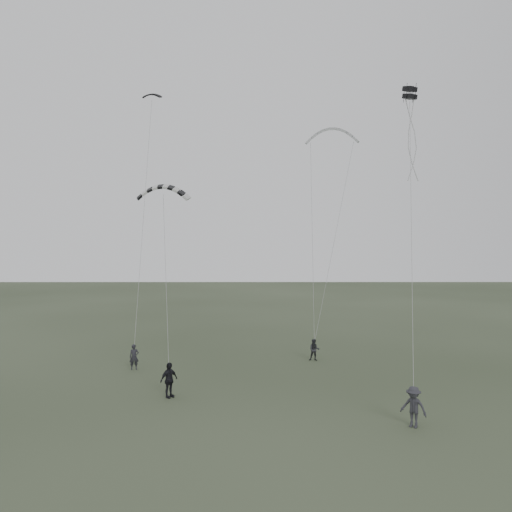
{
  "coord_description": "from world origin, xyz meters",
  "views": [
    {
      "loc": [
        0.82,
        -25.74,
        8.35
      ],
      "look_at": [
        0.86,
        5.56,
        7.26
      ],
      "focal_mm": 35.0,
      "sensor_mm": 36.0,
      "label": 1
    }
  ],
  "objects_px": {
    "kite_pale_large": "(332,129)",
    "kite_striped": "(163,187)",
    "flyer_left": "(134,357)",
    "kite_box": "(410,93)",
    "kite_dark_small": "(152,94)",
    "flyer_right": "(314,350)",
    "flyer_far": "(413,407)",
    "flyer_center": "(169,380)"
  },
  "relations": [
    {
      "from": "flyer_center",
      "to": "flyer_far",
      "type": "height_order",
      "value": "flyer_center"
    },
    {
      "from": "kite_pale_large",
      "to": "kite_striped",
      "type": "relative_size",
      "value": 1.25
    },
    {
      "from": "flyer_center",
      "to": "flyer_right",
      "type": "bearing_deg",
      "value": -5.75
    },
    {
      "from": "flyer_left",
      "to": "kite_dark_small",
      "type": "distance_m",
      "value": 19.44
    },
    {
      "from": "flyer_center",
      "to": "kite_pale_large",
      "type": "height_order",
      "value": "kite_pale_large"
    },
    {
      "from": "kite_box",
      "to": "kite_pale_large",
      "type": "bearing_deg",
      "value": 80.35
    },
    {
      "from": "flyer_center",
      "to": "kite_box",
      "type": "height_order",
      "value": "kite_box"
    },
    {
      "from": "kite_box",
      "to": "flyer_center",
      "type": "bearing_deg",
      "value": 163.9
    },
    {
      "from": "flyer_left",
      "to": "flyer_right",
      "type": "xyz_separation_m",
      "value": [
        11.78,
        2.32,
        -0.07
      ]
    },
    {
      "from": "kite_box",
      "to": "flyer_far",
      "type": "bearing_deg",
      "value": -138.16
    },
    {
      "from": "flyer_right",
      "to": "flyer_center",
      "type": "bearing_deg",
      "value": -131.09
    },
    {
      "from": "flyer_center",
      "to": "kite_dark_small",
      "type": "relative_size",
      "value": 1.29
    },
    {
      "from": "kite_dark_small",
      "to": "flyer_center",
      "type": "bearing_deg",
      "value": -67.34
    },
    {
      "from": "kite_dark_small",
      "to": "kite_box",
      "type": "bearing_deg",
      "value": -16.85
    },
    {
      "from": "kite_pale_large",
      "to": "kite_striped",
      "type": "height_order",
      "value": "kite_pale_large"
    },
    {
      "from": "flyer_far",
      "to": "kite_pale_large",
      "type": "relative_size",
      "value": 0.45
    },
    {
      "from": "flyer_center",
      "to": "kite_striped",
      "type": "height_order",
      "value": "kite_striped"
    },
    {
      "from": "flyer_right",
      "to": "kite_box",
      "type": "bearing_deg",
      "value": -29.09
    },
    {
      "from": "flyer_left",
      "to": "kite_box",
      "type": "height_order",
      "value": "kite_box"
    },
    {
      "from": "kite_pale_large",
      "to": "flyer_far",
      "type": "bearing_deg",
      "value": -76.9
    },
    {
      "from": "kite_striped",
      "to": "kite_box",
      "type": "bearing_deg",
      "value": -5.32
    },
    {
      "from": "flyer_left",
      "to": "kite_pale_large",
      "type": "bearing_deg",
      "value": 9.0
    },
    {
      "from": "kite_box",
      "to": "flyer_right",
      "type": "bearing_deg",
      "value": 111.59
    },
    {
      "from": "flyer_right",
      "to": "kite_pale_large",
      "type": "bearing_deg",
      "value": 73.49
    },
    {
      "from": "flyer_right",
      "to": "kite_dark_small",
      "type": "xyz_separation_m",
      "value": [
        -11.83,
        3.98,
        18.45
      ]
    },
    {
      "from": "flyer_center",
      "to": "kite_box",
      "type": "bearing_deg",
      "value": -31.45
    },
    {
      "from": "flyer_right",
      "to": "kite_striped",
      "type": "bearing_deg",
      "value": -157.61
    },
    {
      "from": "flyer_right",
      "to": "kite_pale_large",
      "type": "height_order",
      "value": "kite_pale_large"
    },
    {
      "from": "flyer_right",
      "to": "flyer_far",
      "type": "bearing_deg",
      "value": -70.0
    },
    {
      "from": "flyer_left",
      "to": "kite_dark_small",
      "type": "xyz_separation_m",
      "value": [
        -0.05,
        6.3,
        18.39
      ]
    },
    {
      "from": "kite_dark_small",
      "to": "kite_striped",
      "type": "height_order",
      "value": "kite_dark_small"
    },
    {
      "from": "flyer_right",
      "to": "kite_dark_small",
      "type": "relative_size",
      "value": 1.04
    },
    {
      "from": "kite_pale_large",
      "to": "kite_striped",
      "type": "bearing_deg",
      "value": -139.55
    },
    {
      "from": "flyer_right",
      "to": "kite_striped",
      "type": "height_order",
      "value": "kite_striped"
    },
    {
      "from": "flyer_left",
      "to": "flyer_center",
      "type": "bearing_deg",
      "value": -77.12
    },
    {
      "from": "flyer_right",
      "to": "kite_box",
      "type": "relative_size",
      "value": 2.09
    },
    {
      "from": "kite_striped",
      "to": "kite_box",
      "type": "distance_m",
      "value": 15.99
    },
    {
      "from": "flyer_far",
      "to": "kite_striped",
      "type": "xyz_separation_m",
      "value": [
        -12.72,
        9.27,
        10.67
      ]
    },
    {
      "from": "flyer_far",
      "to": "kite_pale_large",
      "type": "bearing_deg",
      "value": 132.22
    },
    {
      "from": "flyer_right",
      "to": "flyer_center",
      "type": "distance_m",
      "value": 11.68
    },
    {
      "from": "kite_pale_large",
      "to": "kite_striped",
      "type": "distance_m",
      "value": 14.47
    },
    {
      "from": "kite_pale_large",
      "to": "flyer_center",
      "type": "bearing_deg",
      "value": -121.49
    }
  ]
}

